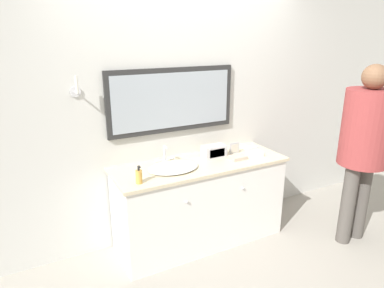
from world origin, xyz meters
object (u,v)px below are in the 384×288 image
Objects in this scene: picture_frame at (234,148)px; sink_basin at (173,167)px; person at (365,138)px; soap_bottle at (139,176)px; appliance_box at (214,151)px.

sink_basin is at bearing -172.74° from picture_frame.
person reaches higher than picture_frame.
person reaches higher than sink_basin.
picture_frame is (1.11, 0.25, -0.00)m from soap_bottle.
appliance_box is at bearing 179.88° from picture_frame.
person is at bearing -22.05° from sink_basin.
soap_bottle is at bearing 165.68° from person.
picture_frame is at bearing 12.61° from soap_bottle.
sink_basin is at bearing -169.21° from appliance_box.
soap_bottle reaches higher than appliance_box.
sink_basin is 0.74m from picture_frame.
soap_bottle is at bearing -157.61° from sink_basin.
appliance_box is (0.49, 0.09, 0.04)m from sink_basin.
sink_basin is at bearing 22.39° from soap_bottle.
picture_frame is 0.07× the size of person.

